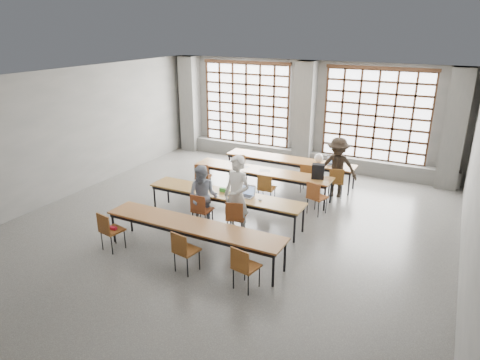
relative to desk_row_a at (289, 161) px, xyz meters
name	(u,v)px	position (x,y,z in m)	size (l,w,h in m)	color
floor	(230,225)	(-0.16, -3.52, -0.66)	(11.00, 11.00, 0.00)	#4E4E4B
ceiling	(229,78)	(-0.16, -3.52, 2.84)	(11.00, 11.00, 0.00)	silver
wall_back	(307,114)	(-0.16, 1.98, 1.09)	(10.00, 10.00, 0.00)	#5D5D5B
wall_front	(14,274)	(-0.16, -9.02, 1.09)	(10.00, 10.00, 0.00)	#5D5D5B
wall_left	(72,132)	(-5.16, -3.52, 1.09)	(11.00, 11.00, 0.00)	#5D5D5B
wall_right	(476,193)	(4.84, -3.52, 1.09)	(11.00, 11.00, 0.00)	#5D5D5B
column_left	(190,104)	(-4.66, 1.70, 1.09)	(0.60, 0.55, 3.50)	#595956
column_mid	(304,115)	(-0.16, 1.70, 1.09)	(0.60, 0.55, 3.50)	#595956
column_right	(455,130)	(4.34, 1.70, 1.09)	(0.60, 0.55, 3.50)	#595956
window_left	(246,104)	(-2.41, 1.90, 1.24)	(3.32, 0.12, 3.00)	white
window_right	(376,116)	(2.09, 1.90, 1.24)	(3.32, 0.12, 3.00)	white
sill_ledge	(303,158)	(-0.16, 1.78, -0.41)	(9.80, 0.35, 0.50)	#595956
desk_row_a	(289,161)	(0.00, 0.00, 0.00)	(4.00, 0.70, 0.73)	brown
desk_row_b	(262,172)	(-0.31, -1.35, 0.00)	(4.00, 0.70, 0.73)	brown
desk_row_c	(225,196)	(-0.40, -3.35, 0.00)	(4.00, 0.70, 0.73)	brown
desk_row_d	(193,227)	(-0.16, -5.13, 0.00)	(4.00, 0.70, 0.73)	brown
chair_back_left	(240,164)	(-1.38, -0.63, -0.13)	(0.51, 0.52, 0.88)	brown
chair_back_mid	(308,175)	(0.81, -0.63, -0.13)	(0.45, 0.46, 0.88)	brown
chair_back_right	(336,180)	(1.62, -0.63, -0.13)	(0.53, 0.53, 0.88)	brown
chair_mid_left	(203,175)	(-1.88, -1.97, -0.13)	(0.53, 0.53, 0.88)	brown
chair_mid_centre	(266,186)	(0.10, -1.98, -0.13)	(0.44, 0.45, 0.88)	brown
chair_mid_right	(316,195)	(1.47, -1.97, -0.13)	(0.53, 0.53, 0.88)	brown
chair_front_left	(201,208)	(-0.70, -3.98, -0.13)	(0.42, 0.43, 0.88)	brown
chair_front_right	(235,215)	(0.22, -3.97, -0.13)	(0.52, 0.52, 0.88)	brown
chair_near_left	(109,228)	(-1.87, -5.76, -0.13)	(0.49, 0.49, 0.88)	brown
chair_near_mid	(184,248)	(0.03, -5.76, -0.13)	(0.49, 0.49, 0.88)	brown
chair_near_right	(244,264)	(1.33, -5.76, -0.13)	(0.49, 0.50, 0.88)	brown
student_male	(237,196)	(0.20, -3.85, 0.28)	(0.69, 0.45, 1.89)	silver
student_female	(203,197)	(-0.70, -3.85, 0.10)	(0.74, 0.58, 1.52)	navy
student_back	(337,167)	(1.60, -0.50, 0.18)	(1.10, 0.63, 1.70)	black
laptop_front	(247,193)	(0.15, -3.24, 0.13)	(0.37, 0.32, 0.26)	#B2B2B7
laptop_back	(333,162)	(1.33, 0.10, 0.13)	(0.45, 0.42, 0.26)	#AEAEB2
mouse	(260,200)	(0.55, -3.37, 0.08)	(0.10, 0.06, 0.04)	silver
green_box	(224,190)	(-0.45, -3.27, 0.11)	(0.25, 0.09, 0.09)	#31832B
phone	(229,196)	(-0.22, -3.45, 0.07)	(0.13, 0.06, 0.01)	black
paper_sheet_a	(244,167)	(-0.91, -1.30, 0.07)	(0.30, 0.21, 0.00)	silver
paper_sheet_c	(265,171)	(-0.21, -1.35, 0.07)	(0.30, 0.21, 0.00)	white
backpack	(318,171)	(1.29, -1.30, 0.27)	(0.32, 0.20, 0.40)	black
plastic_bag	(319,158)	(0.90, 0.05, 0.21)	(0.26, 0.21, 0.29)	white
red_pouch	(112,228)	(-1.86, -5.68, -0.16)	(0.20, 0.08, 0.06)	maroon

